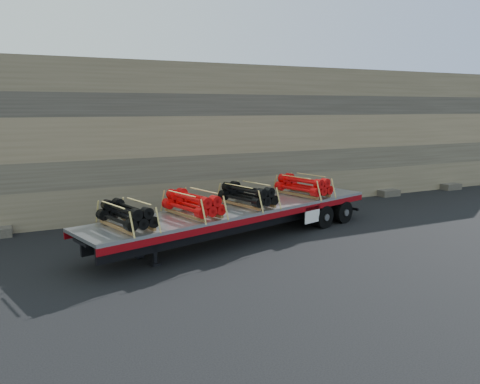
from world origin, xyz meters
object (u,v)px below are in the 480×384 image
object	(u,v)px
bundle_midfront	(193,204)
bundle_midrear	(248,195)
trailer	(239,223)
bundle_rear	(303,186)
bundle_front	(127,216)

from	to	relation	value
bundle_midfront	bundle_midrear	distance (m)	2.57
trailer	bundle_rear	world-z (taller)	bundle_rear
bundle_midfront	bundle_rear	distance (m)	5.79
bundle_front	bundle_midfront	world-z (taller)	bundle_midfront
bundle_front	bundle_rear	size ratio (longest dim) A/B	0.93
bundle_midfront	bundle_midrear	bearing A→B (deg)	-0.00
bundle_midfront	trailer	bearing A→B (deg)	0.00
bundle_midrear	bundle_midfront	bearing A→B (deg)	180.00
trailer	bundle_midrear	bearing A→B (deg)	-0.00
bundle_front	bundle_midfront	bearing A→B (deg)	0.00
bundle_rear	bundle_front	bearing A→B (deg)	180.00
bundle_midfront	bundle_midrear	size ratio (longest dim) A/B	1.01
bundle_front	bundle_midrear	xyz separation A→B (m)	(4.93, 1.37, 0.02)
trailer	bundle_rear	xyz separation A→B (m)	(3.53, 0.98, 1.04)
trailer	bundle_front	distance (m)	4.80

